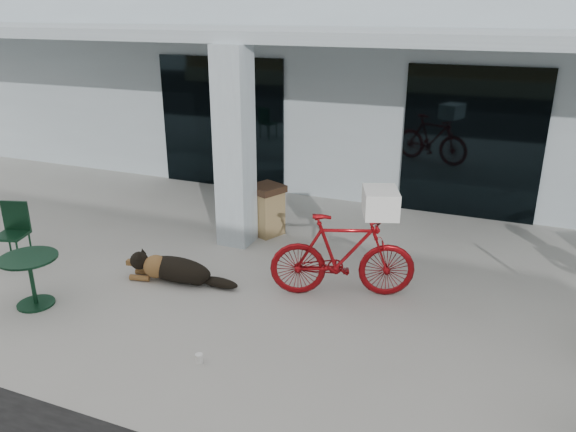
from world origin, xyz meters
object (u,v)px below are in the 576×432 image
at_px(trash_receptacle, 267,210).
at_px(cafe_chair_near, 11,235).
at_px(cafe_table_near, 32,281).
at_px(bicycle, 343,255).
at_px(dog, 177,268).

bearing_deg(trash_receptacle, cafe_chair_near, -140.43).
bearing_deg(cafe_table_near, bicycle, 26.27).
bearing_deg(bicycle, trash_receptacle, 28.60).
height_order(bicycle, dog, bicycle).
xyz_separation_m(bicycle, trash_receptacle, (-1.81, 1.59, -0.14)).
height_order(bicycle, cafe_table_near, bicycle).
relative_size(cafe_table_near, trash_receptacle, 0.84).
bearing_deg(cafe_table_near, dog, 43.23).
height_order(bicycle, cafe_chair_near, bicycle).
xyz_separation_m(bicycle, cafe_chair_near, (-4.83, -0.91, -0.11)).
bearing_deg(bicycle, cafe_chair_near, 80.48).
bearing_deg(cafe_chair_near, dog, -7.28).
distance_m(dog, cafe_chair_near, 2.64).
xyz_separation_m(cafe_chair_near, trash_receptacle, (3.02, 2.50, -0.03)).
relative_size(bicycle, trash_receptacle, 2.22).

